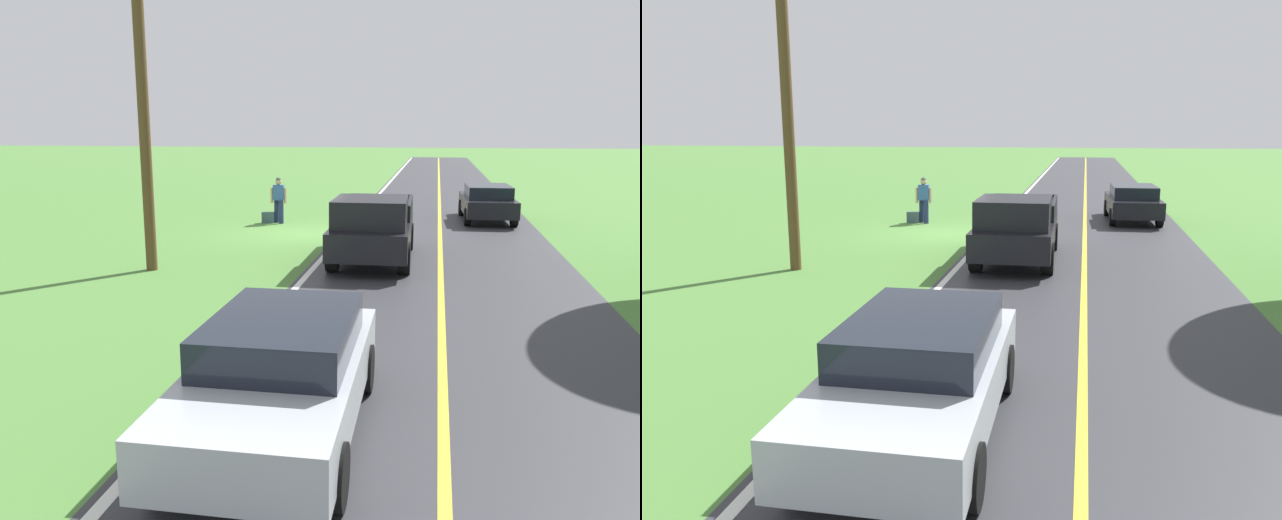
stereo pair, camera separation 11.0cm
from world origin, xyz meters
TOP-DOWN VIEW (x-y plane):
  - ground_plane at (0.00, 0.00)m, footprint 200.00×200.00m
  - road_surface at (-4.54, 0.00)m, footprint 6.87×120.00m
  - lane_edge_line at (-1.29, 0.00)m, footprint 0.16×117.60m
  - lane_centre_line at (-4.54, 0.00)m, footprint 0.14×117.60m
  - hitchhiker_walking at (1.54, -2.33)m, footprint 0.62×0.51m
  - suitcase_carried at (1.95, -2.21)m, footprint 0.48×0.24m
  - pickup_truck_passing at (-2.71, 4.17)m, footprint 2.16×5.43m
  - sedan_near_oncoming at (-6.34, -4.30)m, footprint 2.06×4.47m
  - sedan_ahead_same_lane at (-2.63, 14.24)m, footprint 1.96×4.42m
  - utility_pole_roadside at (2.76, 6.24)m, footprint 0.28×0.28m

SIDE VIEW (x-z plane):
  - ground_plane at x=0.00m, z-range 0.00..0.00m
  - road_surface at x=-4.54m, z-range 0.00..0.00m
  - lane_edge_line at x=-1.29m, z-range 0.00..0.01m
  - lane_centre_line at x=-4.54m, z-range 0.00..0.01m
  - suitcase_carried at x=1.95m, z-range 0.00..0.43m
  - sedan_near_oncoming at x=-6.34m, z-range 0.05..1.46m
  - sedan_ahead_same_lane at x=-2.63m, z-range 0.05..1.46m
  - pickup_truck_passing at x=-2.71m, z-range 0.06..1.88m
  - hitchhiker_walking at x=1.54m, z-range 0.11..1.85m
  - utility_pole_roadside at x=2.76m, z-range 0.00..7.34m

